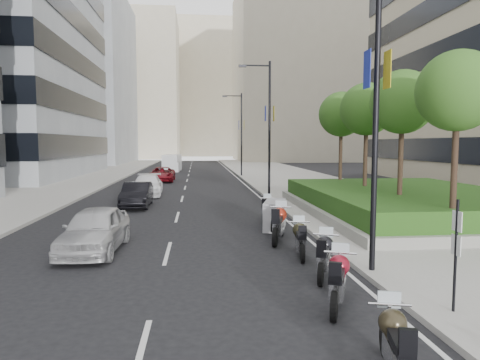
{
  "coord_description": "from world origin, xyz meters",
  "views": [
    {
      "loc": [
        -0.49,
        -10.15,
        3.64
      ],
      "look_at": [
        1.41,
        8.82,
        2.0
      ],
      "focal_mm": 32.0,
      "sensor_mm": 36.0,
      "label": 1
    }
  ],
  "objects": [
    {
      "name": "motorcycle_1",
      "position": [
        2.62,
        -1.12,
        0.6
      ],
      "size": [
        1.08,
        2.11,
        1.12
      ],
      "rotation": [
        0.0,
        0.0,
        1.16
      ],
      "color": "black",
      "rests_on": "ground"
    },
    {
      "name": "building_cream_left",
      "position": [
        -18.0,
        100.0,
        17.0
      ],
      "size": [
        26.0,
        24.0,
        34.0
      ],
      "primitive_type": "cube",
      "color": "#B7AD93",
      "rests_on": "ground"
    },
    {
      "name": "building_grey_far",
      "position": [
        -24.0,
        70.0,
        15.0
      ],
      "size": [
        22.0,
        26.0,
        30.0
      ],
      "primitive_type": "cube",
      "color": "gray",
      "rests_on": "ground"
    },
    {
      "name": "tree_2",
      "position": [
        8.5,
        12.0,
        5.42
      ],
      "size": [
        2.8,
        2.8,
        6.3
      ],
      "color": "#332319",
      "rests_on": "planter"
    },
    {
      "name": "sidewalk_right",
      "position": [
        9.0,
        30.0,
        0.07
      ],
      "size": [
        10.0,
        100.0,
        0.15
      ],
      "primitive_type": "cube",
      "color": "#9E9B93",
      "rests_on": "ground"
    },
    {
      "name": "lane_edge",
      "position": [
        3.7,
        30.0,
        0.01
      ],
      "size": [
        0.12,
        100.0,
        0.01
      ],
      "primitive_type": "cube",
      "color": "silver",
      "rests_on": "ground"
    },
    {
      "name": "motorcycle_6",
      "position": [
        2.73,
        9.58,
        0.55
      ],
      "size": [
        0.81,
        2.03,
        1.03
      ],
      "rotation": [
        0.0,
        0.0,
        1.3
      ],
      "color": "black",
      "rests_on": "ground"
    },
    {
      "name": "ground",
      "position": [
        0.0,
        0.0,
        0.0
      ],
      "size": [
        160.0,
        160.0,
        0.0
      ],
      "primitive_type": "plane",
      "color": "black",
      "rests_on": "ground"
    },
    {
      "name": "motorcycle_0",
      "position": [
        2.52,
        -4.09,
        0.55
      ],
      "size": [
        0.76,
        2.04,
        1.03
      ],
      "rotation": [
        0.0,
        0.0,
        1.33
      ],
      "color": "black",
      "rests_on": "ground"
    },
    {
      "name": "motorcycle_5",
      "position": [
        2.76,
        7.49,
        0.6
      ],
      "size": [
        1.31,
        2.14,
        1.21
      ],
      "rotation": [
        0.0,
        0.0,
        1.3
      ],
      "color": "black",
      "rests_on": "ground"
    },
    {
      "name": "car_d",
      "position": [
        -3.86,
        31.12,
        0.69
      ],
      "size": [
        2.32,
        4.98,
        1.38
      ],
      "primitive_type": "imported",
      "rotation": [
        0.0,
        0.0,
        -0.01
      ],
      "color": "maroon",
      "rests_on": "ground"
    },
    {
      "name": "sidewalk_left",
      "position": [
        -12.0,
        30.0,
        0.07
      ],
      "size": [
        8.0,
        100.0,
        0.15
      ],
      "primitive_type": "cube",
      "color": "#9E9B93",
      "rests_on": "ground"
    },
    {
      "name": "car_a",
      "position": [
        -3.93,
        4.43,
        0.75
      ],
      "size": [
        1.92,
        4.48,
        1.51
      ],
      "primitive_type": "imported",
      "rotation": [
        0.0,
        0.0,
        -0.03
      ],
      "color": "#B6B5B8",
      "rests_on": "ground"
    },
    {
      "name": "motorcycle_3",
      "position": [
        2.79,
        3.12,
        0.57
      ],
      "size": [
        0.71,
        2.12,
        1.06
      ],
      "rotation": [
        0.0,
        0.0,
        1.42
      ],
      "color": "black",
      "rests_on": "ground"
    },
    {
      "name": "lamp_post_0",
      "position": [
        4.14,
        1.0,
        5.07
      ],
      "size": [
        2.34,
        0.45,
        9.0
      ],
      "color": "black",
      "rests_on": "ground"
    },
    {
      "name": "motorcycle_4",
      "position": [
        2.52,
        5.33,
        0.66
      ],
      "size": [
        1.06,
        2.38,
        1.23
      ],
      "rotation": [
        0.0,
        0.0,
        1.24
      ],
      "color": "black",
      "rests_on": "ground"
    },
    {
      "name": "car_c",
      "position": [
        -3.98,
        20.04,
        0.72
      ],
      "size": [
        2.21,
        5.04,
        1.44
      ],
      "primitive_type": "imported",
      "rotation": [
        0.0,
        0.0,
        0.04
      ],
      "color": "white",
      "rests_on": "ground"
    },
    {
      "name": "car_b",
      "position": [
        -3.95,
        14.65,
        0.7
      ],
      "size": [
        1.52,
        4.27,
        1.4
      ],
      "primitive_type": "imported",
      "rotation": [
        0.0,
        0.0,
        0.01
      ],
      "color": "black",
      "rests_on": "ground"
    },
    {
      "name": "tree_0",
      "position": [
        8.5,
        4.0,
        5.42
      ],
      "size": [
        2.8,
        2.8,
        6.3
      ],
      "color": "#332319",
      "rests_on": "planter"
    },
    {
      "name": "lamp_post_1",
      "position": [
        4.14,
        18.0,
        5.07
      ],
      "size": [
        2.34,
        0.45,
        9.0
      ],
      "color": "black",
      "rests_on": "ground"
    },
    {
      "name": "lane_centre",
      "position": [
        -1.5,
        30.0,
        0.01
      ],
      "size": [
        0.12,
        100.0,
        0.01
      ],
      "primitive_type": "cube",
      "color": "silver",
      "rests_on": "ground"
    },
    {
      "name": "motorcycle_2",
      "position": [
        2.94,
        1.02,
        0.58
      ],
      "size": [
        1.02,
        2.05,
        1.08
      ],
      "rotation": [
        0.0,
        0.0,
        1.18
      ],
      "color": "black",
      "rests_on": "ground"
    },
    {
      "name": "delivery_van",
      "position": [
        -3.78,
        46.39,
        1.0
      ],
      "size": [
        2.33,
        5.25,
        2.15
      ],
      "rotation": [
        0.0,
        0.0,
        -0.08
      ],
      "color": "silver",
      "rests_on": "ground"
    },
    {
      "name": "hedge",
      "position": [
        10.0,
        10.0,
        0.95
      ],
      "size": [
        9.4,
        13.4,
        0.8
      ],
      "primitive_type": "cube",
      "color": "#1E3C11",
      "rests_on": "planter"
    },
    {
      "name": "planter",
      "position": [
        10.0,
        10.0,
        0.35
      ],
      "size": [
        10.0,
        14.0,
        0.4
      ],
      "primitive_type": "cube",
      "color": "gray",
      "rests_on": "sidewalk_right"
    },
    {
      "name": "building_cream_centre",
      "position": [
        2.0,
        120.0,
        19.0
      ],
      "size": [
        30.0,
        24.0,
        38.0
      ],
      "primitive_type": "cube",
      "color": "#B7AD93",
      "rests_on": "ground"
    },
    {
      "name": "tree_1",
      "position": [
        8.5,
        8.0,
        5.42
      ],
      "size": [
        2.8,
        2.8,
        6.3
      ],
      "color": "#332319",
      "rests_on": "planter"
    },
    {
      "name": "building_cream_right",
      "position": [
        22.0,
        80.0,
        18.0
      ],
      "size": [
        28.0,
        24.0,
        36.0
      ],
      "primitive_type": "cube",
      "color": "#B7AD93",
      "rests_on": "ground"
    },
    {
      "name": "parking_sign",
      "position": [
        4.8,
        -2.0,
        1.46
      ],
      "size": [
        0.06,
        0.32,
        2.5
      ],
      "color": "black",
      "rests_on": "ground"
    },
    {
      "name": "lamp_post_2",
      "position": [
        4.14,
        36.0,
        5.07
      ],
      "size": [
        2.34,
        0.45,
        9.0
      ],
      "color": "black",
      "rests_on": "ground"
    },
    {
      "name": "tree_3",
      "position": [
        8.5,
        16.0,
        5.42
      ],
      "size": [
        2.8,
        2.8,
        6.3
      ],
      "color": "#332319",
      "rests_on": "planter"
    }
  ]
}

